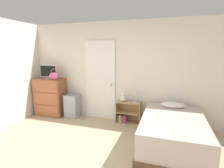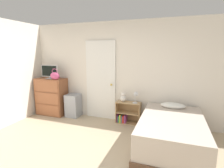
{
  "view_description": "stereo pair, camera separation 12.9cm",
  "coord_description": "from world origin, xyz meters",
  "px_view_note": "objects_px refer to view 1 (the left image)",
  "views": [
    {
      "loc": [
        1.32,
        -2.03,
        1.79
      ],
      "look_at": [
        0.01,
        2.02,
        1.01
      ],
      "focal_mm": 28.0,
      "sensor_mm": 36.0,
      "label": 1
    },
    {
      "loc": [
        1.44,
        -1.99,
        1.79
      ],
      "look_at": [
        0.01,
        2.02,
        1.01
      ],
      "focal_mm": 28.0,
      "sensor_mm": 36.0,
      "label": 2
    }
  ],
  "objects_px": {
    "dresser": "(50,97)",
    "tv": "(48,72)",
    "bookshelf": "(127,114)",
    "desk_lamp": "(136,95)",
    "bed": "(173,131)",
    "teddy_bear": "(123,98)",
    "storage_bin": "(73,106)",
    "handbag": "(54,76)"
  },
  "relations": [
    {
      "from": "dresser",
      "to": "teddy_bear",
      "type": "xyz_separation_m",
      "value": [
        2.12,
        0.09,
        0.13
      ]
    },
    {
      "from": "dresser",
      "to": "tv",
      "type": "xyz_separation_m",
      "value": [
        0.0,
        -0.03,
        0.72
      ]
    },
    {
      "from": "storage_bin",
      "to": "desk_lamp",
      "type": "xyz_separation_m",
      "value": [
        1.77,
        0.0,
        0.44
      ]
    },
    {
      "from": "storage_bin",
      "to": "bed",
      "type": "distance_m",
      "value": 2.73
    },
    {
      "from": "tv",
      "to": "storage_bin",
      "type": "relative_size",
      "value": 0.83
    },
    {
      "from": "storage_bin",
      "to": "bookshelf",
      "type": "height_order",
      "value": "storage_bin"
    },
    {
      "from": "desk_lamp",
      "to": "bed",
      "type": "relative_size",
      "value": 0.16
    },
    {
      "from": "storage_bin",
      "to": "bookshelf",
      "type": "distance_m",
      "value": 1.53
    },
    {
      "from": "tv",
      "to": "desk_lamp",
      "type": "relative_size",
      "value": 1.81
    },
    {
      "from": "dresser",
      "to": "bed",
      "type": "distance_m",
      "value": 3.39
    },
    {
      "from": "handbag",
      "to": "teddy_bear",
      "type": "xyz_separation_m",
      "value": [
        1.86,
        0.22,
        -0.5
      ]
    },
    {
      "from": "teddy_bear",
      "to": "bed",
      "type": "bearing_deg",
      "value": -33.85
    },
    {
      "from": "teddy_bear",
      "to": "tv",
      "type": "bearing_deg",
      "value": -176.84
    },
    {
      "from": "handbag",
      "to": "storage_bin",
      "type": "height_order",
      "value": "handbag"
    },
    {
      "from": "handbag",
      "to": "bookshelf",
      "type": "relative_size",
      "value": 0.49
    },
    {
      "from": "handbag",
      "to": "desk_lamp",
      "type": "height_order",
      "value": "handbag"
    },
    {
      "from": "storage_bin",
      "to": "desk_lamp",
      "type": "relative_size",
      "value": 2.16
    },
    {
      "from": "bed",
      "to": "storage_bin",
      "type": "bearing_deg",
      "value": 164.02
    },
    {
      "from": "tv",
      "to": "bed",
      "type": "xyz_separation_m",
      "value": [
        3.3,
        -0.68,
        -0.97
      ]
    },
    {
      "from": "bookshelf",
      "to": "dresser",
      "type": "bearing_deg",
      "value": -177.44
    },
    {
      "from": "dresser",
      "to": "handbag",
      "type": "bearing_deg",
      "value": -26.77
    },
    {
      "from": "dresser",
      "to": "bookshelf",
      "type": "bearing_deg",
      "value": 2.56
    },
    {
      "from": "tv",
      "to": "bed",
      "type": "distance_m",
      "value": 3.51
    },
    {
      "from": "teddy_bear",
      "to": "desk_lamp",
      "type": "xyz_separation_m",
      "value": [
        0.33,
        -0.04,
        0.1
      ]
    },
    {
      "from": "handbag",
      "to": "bed",
      "type": "relative_size",
      "value": 0.16
    },
    {
      "from": "bookshelf",
      "to": "desk_lamp",
      "type": "xyz_separation_m",
      "value": [
        0.24,
        -0.05,
        0.53
      ]
    },
    {
      "from": "bookshelf",
      "to": "bed",
      "type": "height_order",
      "value": "bed"
    },
    {
      "from": "dresser",
      "to": "tv",
      "type": "relative_size",
      "value": 1.99
    },
    {
      "from": "storage_bin",
      "to": "teddy_bear",
      "type": "relative_size",
      "value": 2.62
    },
    {
      "from": "dresser",
      "to": "storage_bin",
      "type": "distance_m",
      "value": 0.72
    },
    {
      "from": "tv",
      "to": "storage_bin",
      "type": "distance_m",
      "value": 1.16
    },
    {
      "from": "dresser",
      "to": "desk_lamp",
      "type": "xyz_separation_m",
      "value": [
        2.45,
        0.05,
        0.23
      ]
    },
    {
      "from": "handbag",
      "to": "bed",
      "type": "height_order",
      "value": "handbag"
    },
    {
      "from": "handbag",
      "to": "bed",
      "type": "xyz_separation_m",
      "value": [
        3.05,
        -0.58,
        -0.87
      ]
    },
    {
      "from": "bookshelf",
      "to": "desk_lamp",
      "type": "distance_m",
      "value": 0.58
    },
    {
      "from": "handbag",
      "to": "bookshelf",
      "type": "height_order",
      "value": "handbag"
    },
    {
      "from": "desk_lamp",
      "to": "bookshelf",
      "type": "bearing_deg",
      "value": 168.26
    },
    {
      "from": "bookshelf",
      "to": "teddy_bear",
      "type": "height_order",
      "value": "teddy_bear"
    },
    {
      "from": "dresser",
      "to": "bookshelf",
      "type": "height_order",
      "value": "dresser"
    },
    {
      "from": "storage_bin",
      "to": "bed",
      "type": "relative_size",
      "value": 0.34
    },
    {
      "from": "desk_lamp",
      "to": "bed",
      "type": "height_order",
      "value": "desk_lamp"
    },
    {
      "from": "teddy_bear",
      "to": "desk_lamp",
      "type": "bearing_deg",
      "value": -7.05
    }
  ]
}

